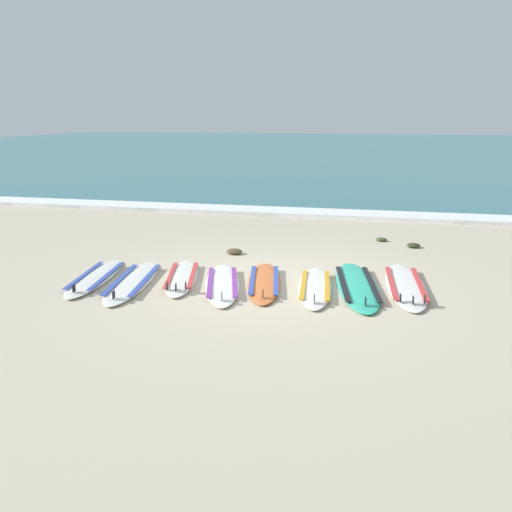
# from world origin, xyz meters

# --- Properties ---
(ground_plane) EXTENTS (80.00, 80.00, 0.00)m
(ground_plane) POSITION_xyz_m (0.00, 0.00, 0.00)
(ground_plane) COLOR #C1B599
(sea) EXTENTS (80.00, 60.00, 0.10)m
(sea) POSITION_xyz_m (0.00, 35.48, 0.05)
(sea) COLOR teal
(sea) RESTS_ON ground
(wave_foam_strip) EXTENTS (80.00, 0.98, 0.11)m
(wave_foam_strip) POSITION_xyz_m (0.00, 5.97, 0.06)
(wave_foam_strip) COLOR white
(wave_foam_strip) RESTS_ON ground
(surfboard_0) EXTENTS (0.79, 2.16, 0.18)m
(surfboard_0) POSITION_xyz_m (-2.81, -0.37, 0.04)
(surfboard_0) COLOR silver
(surfboard_0) RESTS_ON ground
(surfboard_1) EXTENTS (0.87, 2.32, 0.18)m
(surfboard_1) POSITION_xyz_m (-2.12, -0.45, 0.04)
(surfboard_1) COLOR silver
(surfboard_1) RESTS_ON ground
(surfboard_2) EXTENTS (0.97, 2.06, 0.18)m
(surfboard_2) POSITION_xyz_m (-1.43, -0.06, 0.04)
(surfboard_2) COLOR silver
(surfboard_2) RESTS_ON ground
(surfboard_3) EXTENTS (1.07, 2.19, 0.18)m
(surfboard_3) POSITION_xyz_m (-0.69, -0.26, 0.04)
(surfboard_3) COLOR white
(surfboard_3) RESTS_ON ground
(surfboard_4) EXTENTS (0.88, 2.15, 0.18)m
(surfboard_4) POSITION_xyz_m (-0.07, -0.03, 0.04)
(surfboard_4) COLOR orange
(surfboard_4) RESTS_ON ground
(surfboard_5) EXTENTS (0.67, 2.06, 0.18)m
(surfboard_5) POSITION_xyz_m (0.76, -0.10, 0.04)
(surfboard_5) COLOR silver
(surfboard_5) RESTS_ON ground
(surfboard_6) EXTENTS (0.95, 2.52, 0.18)m
(surfboard_6) POSITION_xyz_m (1.39, 0.11, 0.04)
(surfboard_6) COLOR #2DB793
(surfboard_6) RESTS_ON ground
(surfboard_7) EXTENTS (0.69, 2.38, 0.18)m
(surfboard_7) POSITION_xyz_m (2.12, 0.27, 0.04)
(surfboard_7) COLOR white
(surfboard_7) RESTS_ON ground
(seaweed_clump_near_shoreline) EXTENTS (0.30, 0.24, 0.11)m
(seaweed_clump_near_shoreline) POSITION_xyz_m (-0.98, 1.64, 0.05)
(seaweed_clump_near_shoreline) COLOR #4C4228
(seaweed_clump_near_shoreline) RESTS_ON ground
(seaweed_clump_mid_sand) EXTENTS (0.27, 0.21, 0.09)m
(seaweed_clump_mid_sand) POSITION_xyz_m (2.45, 2.89, 0.05)
(seaweed_clump_mid_sand) COLOR #2D381E
(seaweed_clump_mid_sand) RESTS_ON ground
(seaweed_clump_by_the_boards) EXTENTS (0.23, 0.18, 0.08)m
(seaweed_clump_by_the_boards) POSITION_xyz_m (1.82, 3.30, 0.04)
(seaweed_clump_by_the_boards) COLOR #384723
(seaweed_clump_by_the_boards) RESTS_ON ground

